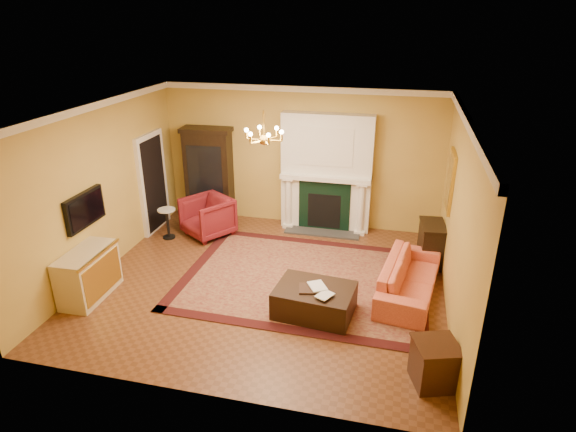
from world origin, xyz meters
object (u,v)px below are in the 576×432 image
(coral_sofa, at_px, (410,273))
(leather_ottoman, at_px, (315,300))
(console_table, at_px, (431,245))
(china_cabinet, at_px, (209,176))
(commode, at_px, (88,274))
(pedestal_table, at_px, (168,221))
(wingback_armchair, at_px, (207,215))
(end_table, at_px, (434,365))

(coral_sofa, height_order, leather_ottoman, coral_sofa)
(console_table, height_order, leather_ottoman, console_table)
(china_cabinet, bearing_deg, commode, -104.75)
(commode, height_order, coral_sofa, commode)
(china_cabinet, bearing_deg, pedestal_table, -115.20)
(china_cabinet, relative_size, commode, 1.81)
(leather_ottoman, bearing_deg, china_cabinet, 138.90)
(wingback_armchair, distance_m, commode, 2.87)
(china_cabinet, relative_size, wingback_armchair, 2.20)
(coral_sofa, relative_size, console_table, 2.66)
(china_cabinet, bearing_deg, end_table, -46.11)
(china_cabinet, height_order, wingback_armchair, china_cabinet)
(china_cabinet, distance_m, coral_sofa, 5.01)
(china_cabinet, bearing_deg, wingback_armchair, -76.04)
(commode, relative_size, end_table, 1.93)
(china_cabinet, relative_size, pedestal_table, 3.10)
(wingback_armchair, xyz_separation_m, end_table, (4.46, -3.51, -0.17))
(commode, xyz_separation_m, console_table, (5.51, 2.48, -0.02))
(end_table, distance_m, leather_ottoman, 2.10)
(end_table, distance_m, console_table, 3.29)
(china_cabinet, height_order, end_table, china_cabinet)
(commode, bearing_deg, wingback_armchair, 68.55)
(pedestal_table, height_order, commode, commode)
(coral_sofa, relative_size, leather_ottoman, 1.74)
(china_cabinet, bearing_deg, coral_sofa, -30.65)
(coral_sofa, distance_m, console_table, 1.25)
(commode, height_order, end_table, commode)
(commode, bearing_deg, coral_sofa, 12.76)
(wingback_armchair, height_order, pedestal_table, wingback_armchair)
(wingback_armchair, relative_size, leather_ottoman, 0.77)
(wingback_armchair, bearing_deg, leather_ottoman, -6.30)
(pedestal_table, height_order, coral_sofa, coral_sofa)
(pedestal_table, bearing_deg, leather_ottoman, -29.98)
(wingback_armchair, relative_size, commode, 0.83)
(china_cabinet, bearing_deg, console_table, -16.13)
(coral_sofa, height_order, console_table, coral_sofa)
(china_cabinet, distance_m, wingback_armchair, 1.06)
(coral_sofa, bearing_deg, end_table, -162.76)
(pedestal_table, height_order, console_table, console_table)
(coral_sofa, bearing_deg, pedestal_table, 86.33)
(pedestal_table, relative_size, leather_ottoman, 0.55)
(pedestal_table, bearing_deg, end_table, -31.32)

